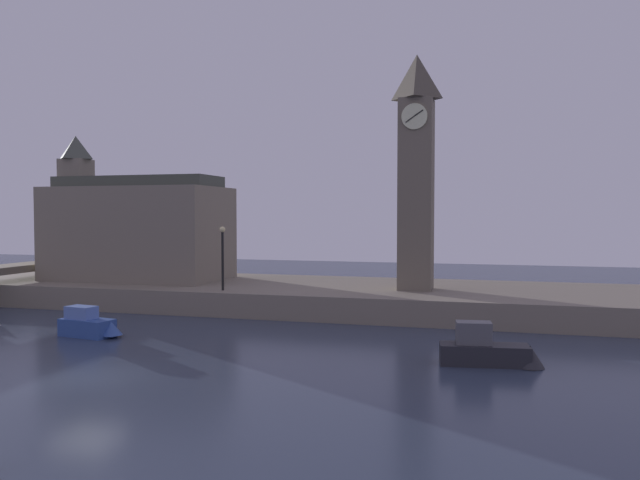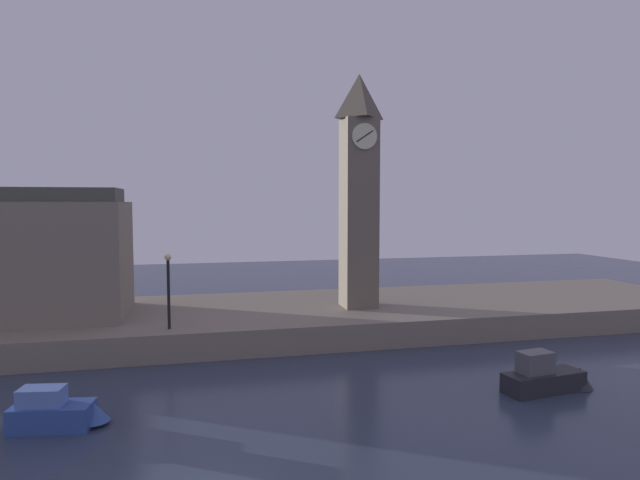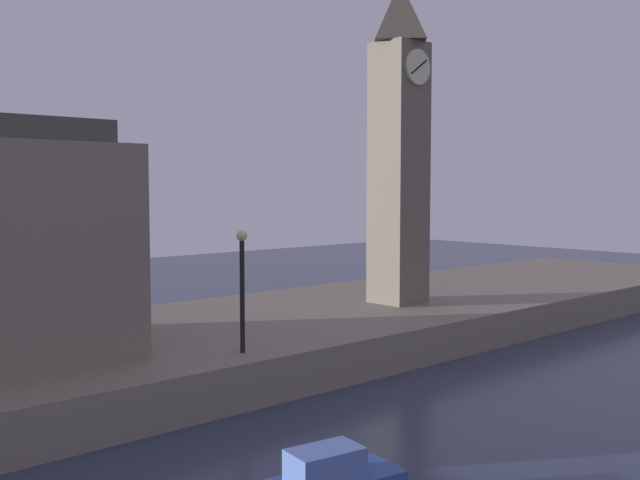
% 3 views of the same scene
% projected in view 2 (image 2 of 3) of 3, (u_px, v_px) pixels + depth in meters
% --- Properties ---
extents(far_embankment, '(70.00, 12.00, 1.50)m').
position_uv_depth(far_embankment, '(196.00, 322.00, 33.19)').
color(far_embankment, slate).
rests_on(far_embankment, ground).
extents(clock_tower, '(2.28, 2.33, 14.70)m').
position_uv_depth(clock_tower, '(359.00, 188.00, 33.93)').
color(clock_tower, '#6B6051').
rests_on(clock_tower, far_embankment).
extents(parliament_hall, '(12.66, 6.87, 10.67)m').
position_uv_depth(parliament_hall, '(5.00, 254.00, 30.55)').
color(parliament_hall, slate).
rests_on(parliament_hall, far_embankment).
extents(streetlamp, '(0.36, 0.36, 4.00)m').
position_uv_depth(streetlamp, '(168.00, 282.00, 28.13)').
color(streetlamp, black).
rests_on(streetlamp, far_embankment).
extents(boat_tour_blue, '(3.53, 1.71, 1.54)m').
position_uv_depth(boat_tour_blue, '(58.00, 412.00, 19.42)').
color(boat_tour_blue, '#2D4C93').
rests_on(boat_tour_blue, ground).
extents(boat_barge_dark, '(4.33, 1.73, 1.78)m').
position_uv_depth(boat_barge_dark, '(549.00, 377.00, 23.22)').
color(boat_barge_dark, '#232328').
rests_on(boat_barge_dark, ground).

